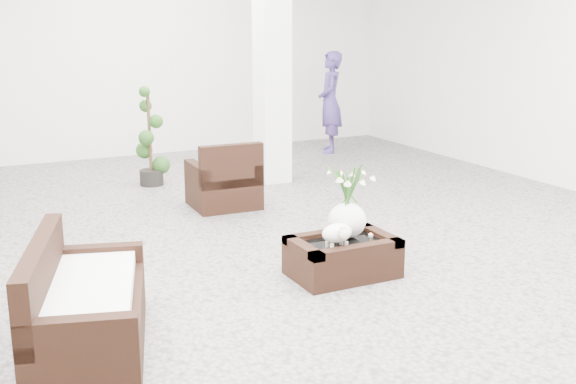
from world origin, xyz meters
name	(u,v)px	position (x,y,z in m)	size (l,w,h in m)	color
ground	(283,251)	(0.00, 0.00, 0.00)	(11.00, 11.00, 0.00)	gray
column	(272,53)	(1.20, 2.80, 1.75)	(0.40, 0.40, 3.50)	white
coffee_table	(342,259)	(0.18, -0.82, 0.16)	(0.90, 0.60, 0.31)	black
sheep_figurine	(337,235)	(0.06, -0.92, 0.42)	(0.28, 0.23, 0.21)	white
planter_narcissus	(348,194)	(0.28, -0.72, 0.71)	(0.44, 0.44, 0.80)	white
tealight	(371,235)	(0.48, -0.80, 0.33)	(0.04, 0.04, 0.03)	white
armchair	(223,174)	(0.10, 1.84, 0.40)	(0.75, 0.72, 0.81)	black
loveseat	(88,296)	(-2.09, -1.28, 0.39)	(1.47, 0.71, 0.78)	black
topiary	(150,137)	(-0.38, 3.30, 0.66)	(0.35, 0.35, 1.31)	#1E3F14
shopper	(330,102)	(2.98, 4.34, 0.84)	(0.61, 0.40, 1.67)	#463474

